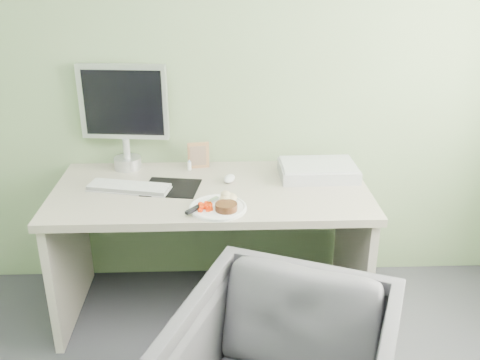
{
  "coord_description": "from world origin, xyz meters",
  "views": [
    {
      "loc": [
        0.06,
        -0.86,
        1.83
      ],
      "look_at": [
        0.14,
        1.5,
        0.83
      ],
      "focal_mm": 40.0,
      "sensor_mm": 36.0,
      "label": 1
    }
  ],
  "objects_px": {
    "desk": "(212,220)",
    "scanner": "(318,171)",
    "plate": "(218,208)",
    "monitor": "(124,111)"
  },
  "relations": [
    {
      "from": "desk",
      "to": "monitor",
      "type": "relative_size",
      "value": 2.8
    },
    {
      "from": "plate",
      "to": "monitor",
      "type": "distance_m",
      "value": 0.81
    },
    {
      "from": "desk",
      "to": "monitor",
      "type": "height_order",
      "value": "monitor"
    },
    {
      "from": "scanner",
      "to": "monitor",
      "type": "distance_m",
      "value": 1.09
    },
    {
      "from": "scanner",
      "to": "monitor",
      "type": "xyz_separation_m",
      "value": [
        -1.03,
        0.18,
        0.29
      ]
    },
    {
      "from": "desk",
      "to": "scanner",
      "type": "distance_m",
      "value": 0.62
    },
    {
      "from": "plate",
      "to": "scanner",
      "type": "xyz_separation_m",
      "value": [
        0.53,
        0.38,
        0.02
      ]
    },
    {
      "from": "desk",
      "to": "monitor",
      "type": "distance_m",
      "value": 0.75
    },
    {
      "from": "desk",
      "to": "scanner",
      "type": "bearing_deg",
      "value": 13.68
    },
    {
      "from": "monitor",
      "to": "plate",
      "type": "bearing_deg",
      "value": -41.92
    }
  ]
}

